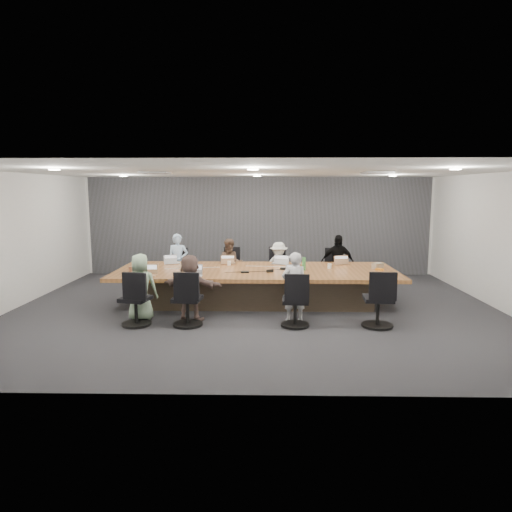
{
  "coord_description": "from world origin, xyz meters",
  "views": [
    {
      "loc": [
        0.21,
        -9.18,
        2.45
      ],
      "look_at": [
        0.0,
        0.4,
        1.05
      ],
      "focal_mm": 32.0,
      "sensor_mm": 36.0,
      "label": 1
    }
  ],
  "objects_px": {
    "laptop_5": "(195,276)",
    "laptop_0": "(173,263)",
    "snack_packet": "(380,269)",
    "chair_6": "(295,305)",
    "laptop_1": "(229,263)",
    "conference_table": "(256,285)",
    "laptop_2": "(279,263)",
    "bottle_green_right": "(304,264)",
    "mug_brown": "(131,269)",
    "person_5": "(190,288)",
    "chair_3": "(335,272)",
    "bottle_green_left": "(141,261)",
    "chair_1": "(232,271)",
    "chair_4": "(136,303)",
    "laptop_6": "(293,276)",
    "chair_5": "(187,303)",
    "person_0": "(178,262)",
    "person_3": "(337,263)",
    "stapler": "(270,271)",
    "person_6": "(294,287)",
    "chair_0": "(181,272)",
    "person_2": "(279,266)",
    "person_1": "(231,264)",
    "laptop_3": "(341,263)",
    "chair_2": "(278,271)",
    "chair_7": "(378,303)",
    "canvas_bag": "(378,266)",
    "bottle_clear": "(185,262)",
    "person_4": "(141,287)"
  },
  "relations": [
    {
      "from": "snack_packet",
      "to": "person_2",
      "type": "bearing_deg",
      "value": 147.33
    },
    {
      "from": "laptop_1",
      "to": "person_3",
      "type": "xyz_separation_m",
      "value": [
        2.62,
        0.55,
        -0.07
      ]
    },
    {
      "from": "chair_6",
      "to": "laptop_1",
      "type": "relative_size",
      "value": 2.56
    },
    {
      "from": "bottle_green_left",
      "to": "chair_4",
      "type": "bearing_deg",
      "value": -77.47
    },
    {
      "from": "chair_5",
      "to": "person_0",
      "type": "distance_m",
      "value": 3.15
    },
    {
      "from": "person_1",
      "to": "person_5",
      "type": "bearing_deg",
      "value": -106.12
    },
    {
      "from": "person_4",
      "to": "bottle_clear",
      "type": "xyz_separation_m",
      "value": [
        0.55,
        1.64,
        0.21
      ]
    },
    {
      "from": "bottle_green_right",
      "to": "snack_packet",
      "type": "bearing_deg",
      "value": 1.09
    },
    {
      "from": "laptop_0",
      "to": "chair_4",
      "type": "bearing_deg",
      "value": 71.55
    },
    {
      "from": "laptop_5",
      "to": "laptop_6",
      "type": "height_order",
      "value": "same"
    },
    {
      "from": "laptop_0",
      "to": "mug_brown",
      "type": "relative_size",
      "value": 2.83
    },
    {
      "from": "stapler",
      "to": "chair_6",
      "type": "bearing_deg",
      "value": -88.77
    },
    {
      "from": "chair_3",
      "to": "bottle_green_left",
      "type": "height_order",
      "value": "bottle_green_left"
    },
    {
      "from": "chair_2",
      "to": "chair_5",
      "type": "height_order",
      "value": "chair_5"
    },
    {
      "from": "chair_6",
      "to": "chair_5",
      "type": "bearing_deg",
      "value": -177.45
    },
    {
      "from": "laptop_6",
      "to": "snack_packet",
      "type": "height_order",
      "value": "snack_packet"
    },
    {
      "from": "laptop_2",
      "to": "mug_brown",
      "type": "distance_m",
      "value": 3.35
    },
    {
      "from": "laptop_5",
      "to": "stapler",
      "type": "height_order",
      "value": "stapler"
    },
    {
      "from": "laptop_2",
      "to": "snack_packet",
      "type": "relative_size",
      "value": 2.08
    },
    {
      "from": "chair_2",
      "to": "person_0",
      "type": "height_order",
      "value": "person_0"
    },
    {
      "from": "chair_3",
      "to": "person_5",
      "type": "height_order",
      "value": "person_5"
    },
    {
      "from": "person_1",
      "to": "laptop_6",
      "type": "relative_size",
      "value": 4.41
    },
    {
      "from": "chair_5",
      "to": "person_0",
      "type": "relative_size",
      "value": 0.61
    },
    {
      "from": "chair_4",
      "to": "laptop_5",
      "type": "xyz_separation_m",
      "value": [
        0.94,
        0.9,
        0.33
      ]
    },
    {
      "from": "conference_table",
      "to": "laptop_3",
      "type": "height_order",
      "value": "laptop_3"
    },
    {
      "from": "laptop_5",
      "to": "person_6",
      "type": "distance_m",
      "value": 2.02
    },
    {
      "from": "person_0",
      "to": "person_3",
      "type": "xyz_separation_m",
      "value": [
        3.91,
        0.0,
        -0.01
      ]
    },
    {
      "from": "chair_1",
      "to": "bottle_green_right",
      "type": "relative_size",
      "value": 2.82
    },
    {
      "from": "laptop_0",
      "to": "laptop_6",
      "type": "height_order",
      "value": "same"
    },
    {
      "from": "bottle_green_left",
      "to": "bottle_clear",
      "type": "distance_m",
      "value": 0.99
    },
    {
      "from": "conference_table",
      "to": "laptop_2",
      "type": "bearing_deg",
      "value": 56.76
    },
    {
      "from": "chair_1",
      "to": "stapler",
      "type": "bearing_deg",
      "value": 116.82
    },
    {
      "from": "chair_0",
      "to": "chair_6",
      "type": "xyz_separation_m",
      "value": [
        2.69,
        -3.4,
        0.03
      ]
    },
    {
      "from": "chair_3",
      "to": "bottle_green_left",
      "type": "bearing_deg",
      "value": 25.71
    },
    {
      "from": "laptop_2",
      "to": "bottle_green_right",
      "type": "height_order",
      "value": "bottle_green_right"
    },
    {
      "from": "chair_7",
      "to": "canvas_bag",
      "type": "distance_m",
      "value": 1.96
    },
    {
      "from": "chair_4",
      "to": "chair_7",
      "type": "distance_m",
      "value": 4.36
    },
    {
      "from": "person_3",
      "to": "canvas_bag",
      "type": "xyz_separation_m",
      "value": [
        0.69,
        -1.18,
        0.12
      ]
    },
    {
      "from": "conference_table",
      "to": "bottle_green_right",
      "type": "height_order",
      "value": "bottle_green_right"
    },
    {
      "from": "bottle_clear",
      "to": "mug_brown",
      "type": "height_order",
      "value": "bottle_clear"
    },
    {
      "from": "laptop_2",
      "to": "chair_2",
      "type": "bearing_deg",
      "value": -75.64
    },
    {
      "from": "person_3",
      "to": "person_6",
      "type": "xyz_separation_m",
      "value": [
        -1.22,
        -2.7,
        -0.03
      ]
    },
    {
      "from": "conference_table",
      "to": "person_5",
      "type": "xyz_separation_m",
      "value": [
        -1.2,
        -1.35,
        0.23
      ]
    },
    {
      "from": "chair_2",
      "to": "person_2",
      "type": "relative_size",
      "value": 0.67
    },
    {
      "from": "conference_table",
      "to": "laptop_2",
      "type": "height_order",
      "value": "laptop_2"
    },
    {
      "from": "laptop_5",
      "to": "laptop_0",
      "type": "bearing_deg",
      "value": 118.17
    },
    {
      "from": "snack_packet",
      "to": "laptop_0",
      "type": "bearing_deg",
      "value": 169.98
    },
    {
      "from": "chair_2",
      "to": "laptop_1",
      "type": "xyz_separation_m",
      "value": [
        -1.18,
        -0.9,
        0.35
      ]
    },
    {
      "from": "chair_2",
      "to": "laptop_0",
      "type": "relative_size",
      "value": 2.63
    },
    {
      "from": "person_2",
      "to": "laptop_5",
      "type": "height_order",
      "value": "person_2"
    }
  ]
}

